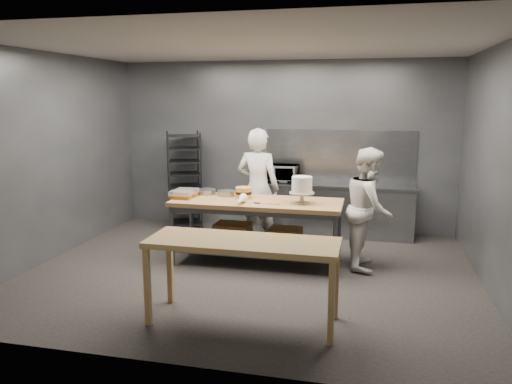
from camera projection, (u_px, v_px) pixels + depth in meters
ground at (251, 272)px, 6.84m from camera, size 6.00×6.00×0.00m
back_wall at (284, 146)px, 8.95m from camera, size 6.00×0.04×3.00m
work_table at (256, 224)px, 7.14m from camera, size 2.40×0.90×0.92m
near_counter at (243, 248)px, 5.18m from camera, size 2.00×0.70×0.90m
back_counter at (337, 209)px, 8.62m from camera, size 2.60×0.60×0.90m
splashback_panel at (340, 156)px, 8.74m from camera, size 2.60×0.02×0.90m
speed_rack at (184, 181)px, 9.08m from camera, size 0.81×0.84×1.75m
chef_behind at (258, 188)px, 7.87m from camera, size 0.75×0.55×1.89m
chef_right at (369, 208)px, 6.92m from camera, size 0.65×0.82×1.69m
microwave at (283, 173)px, 8.72m from camera, size 0.54×0.37×0.30m
frosted_cake_stand at (302, 186)px, 6.81m from camera, size 0.34×0.34×0.38m
layer_cake at (244, 193)px, 7.21m from camera, size 0.23×0.23×0.16m
cake_pans at (216, 192)px, 7.46m from camera, size 0.61×0.32×0.07m
piping_bag at (241, 200)px, 6.77m from camera, size 0.14×0.38×0.12m
offset_spatula at (263, 204)px, 6.83m from camera, size 0.36×0.02×0.02m
pastry_clamshells at (184, 193)px, 7.27m from camera, size 0.33×0.42×0.11m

